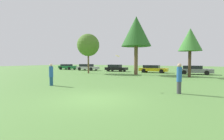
% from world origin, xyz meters
% --- Properties ---
extents(ground_plane, '(120.00, 120.00, 0.00)m').
position_xyz_m(ground_plane, '(0.00, 0.00, 0.00)').
color(ground_plane, '#5B8E42').
extents(person_thrower, '(0.30, 0.30, 1.66)m').
position_xyz_m(person_thrower, '(-5.49, 2.05, 0.85)').
color(person_thrower, navy).
rests_on(person_thrower, ground).
extents(person_catcher, '(0.28, 0.28, 1.72)m').
position_xyz_m(person_catcher, '(3.38, 3.42, 0.89)').
color(person_catcher, '#3F3F47').
rests_on(person_catcher, ground).
extents(frisbee, '(0.25, 0.25, 0.09)m').
position_xyz_m(frisbee, '(-0.35, 3.03, 2.19)').
color(frisbee, yellow).
extents(tree_0, '(3.34, 3.34, 5.93)m').
position_xyz_m(tree_0, '(-10.71, 13.51, 4.24)').
color(tree_0, brown).
rests_on(tree_0, ground).
extents(tree_1, '(4.04, 4.04, 7.91)m').
position_xyz_m(tree_1, '(-3.59, 14.83, 5.83)').
color(tree_1, brown).
rests_on(tree_1, ground).
extents(tree_2, '(2.57, 2.57, 5.58)m').
position_xyz_m(tree_2, '(3.13, 14.25, 4.24)').
color(tree_2, '#473323').
rests_on(tree_2, ground).
extents(parked_car_green, '(3.88, 2.03, 1.18)m').
position_xyz_m(parked_car_green, '(-21.40, 20.07, 0.64)').
color(parked_car_green, '#196633').
rests_on(parked_car_green, ground).
extents(parked_car_silver, '(4.50, 2.06, 1.26)m').
position_xyz_m(parked_car_silver, '(-15.70, 19.72, 0.66)').
color(parked_car_silver, '#B2B2B7').
rests_on(parked_car_silver, ground).
extents(parked_car_black, '(3.96, 2.03, 1.23)m').
position_xyz_m(parked_car_black, '(-9.26, 19.67, 0.64)').
color(parked_car_black, black).
rests_on(parked_car_black, ground).
extents(parked_car_yellow, '(4.49, 2.07, 1.21)m').
position_xyz_m(parked_car_yellow, '(-2.56, 19.67, 0.64)').
color(parked_car_yellow, gold).
rests_on(parked_car_yellow, ground).
extents(parked_car_grey, '(4.48, 2.10, 1.22)m').
position_xyz_m(parked_car_grey, '(3.43, 19.19, 0.64)').
color(parked_car_grey, slate).
rests_on(parked_car_grey, ground).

